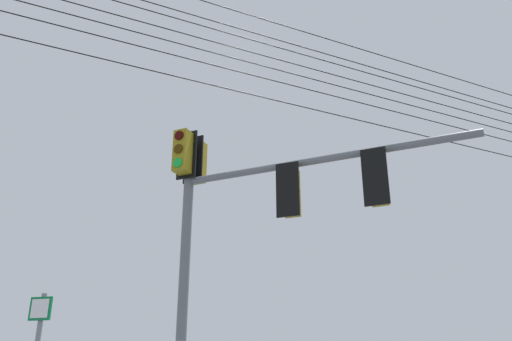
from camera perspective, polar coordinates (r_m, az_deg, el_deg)
name	(u,v)px	position (r m, az deg, el deg)	size (l,w,h in m)	color
signal_mast_assembly	(241,211)	(10.31, -1.64, -4.33)	(5.67, 2.30, 6.70)	slate
overhead_wire_span	(136,21)	(12.51, -12.61, 15.23)	(11.41, 28.61, 2.50)	black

